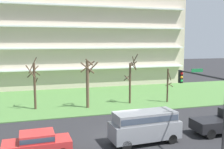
# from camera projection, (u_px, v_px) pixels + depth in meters

# --- Properties ---
(ground) EXTENTS (160.00, 160.00, 0.00)m
(ground) POSITION_uv_depth(u_px,v_px,m) (119.00, 135.00, 21.15)
(ground) COLOR #232326
(grass_lawn_strip) EXTENTS (80.00, 16.00, 0.08)m
(grass_lawn_strip) POSITION_uv_depth(u_px,v_px,m) (85.00, 99.00, 34.45)
(grass_lawn_strip) COLOR #477238
(grass_lawn_strip) RESTS_ON ground
(apartment_building) EXTENTS (39.05, 12.45, 16.21)m
(apartment_building) POSITION_uv_depth(u_px,v_px,m) (70.00, 38.00, 46.51)
(apartment_building) COLOR beige
(apartment_building) RESTS_ON ground
(tree_left) EXTENTS (1.53, 1.71, 5.78)m
(tree_left) POSITION_uv_depth(u_px,v_px,m) (34.00, 83.00, 28.75)
(tree_left) COLOR #4C3828
(tree_left) RESTS_ON ground
(tree_center) EXTENTS (2.06, 2.06, 5.65)m
(tree_center) POSITION_uv_depth(u_px,v_px,m) (88.00, 81.00, 29.37)
(tree_center) COLOR brown
(tree_center) RESTS_ON ground
(tree_right) EXTENTS (1.52, 1.65, 6.04)m
(tree_right) POSITION_uv_depth(u_px,v_px,m) (131.00, 79.00, 31.48)
(tree_right) COLOR #4C3828
(tree_right) RESTS_ON ground
(tree_far_right) EXTENTS (0.96, 1.14, 4.20)m
(tree_far_right) POSITION_uv_depth(u_px,v_px,m) (168.00, 85.00, 32.20)
(tree_far_right) COLOR #4C3828
(tree_far_right) RESTS_ON ground
(van_gray_near_left) EXTENTS (5.29, 2.25, 2.36)m
(van_gray_near_left) POSITION_uv_depth(u_px,v_px,m) (145.00, 124.00, 19.47)
(van_gray_near_left) COLOR slate
(van_gray_near_left) RESTS_ON ground
(sedan_red_center_left) EXTENTS (4.45, 1.93, 1.57)m
(sedan_red_center_left) POSITION_uv_depth(u_px,v_px,m) (37.00, 143.00, 17.34)
(sedan_red_center_left) COLOR #B22828
(sedan_red_center_left) RESTS_ON ground
(traffic_signal_mast) EXTENTS (0.90, 5.44, 5.64)m
(traffic_signal_mast) POSITION_uv_depth(u_px,v_px,m) (205.00, 96.00, 17.53)
(traffic_signal_mast) COLOR black
(traffic_signal_mast) RESTS_ON ground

